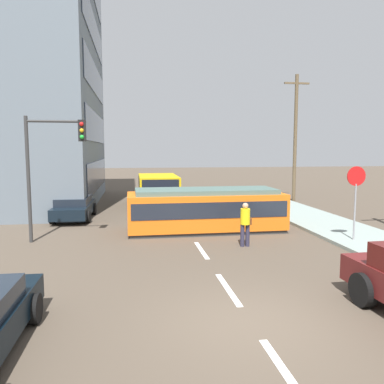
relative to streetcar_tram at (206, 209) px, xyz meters
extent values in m
plane|color=brown|center=(-0.80, 0.62, -0.98)|extent=(120.00, 120.00, 0.00)
cube|color=#8B9B94|center=(6.00, -3.38, -0.91)|extent=(3.20, 36.00, 0.14)
cube|color=silver|center=(-0.80, -11.38, -0.98)|extent=(0.16, 2.40, 0.01)
cube|color=silver|center=(-0.80, -7.38, -0.98)|extent=(0.16, 2.40, 0.01)
cube|color=silver|center=(-0.80, -3.38, -0.98)|extent=(0.16, 2.40, 0.01)
cube|color=silver|center=(-0.80, 6.00, -0.98)|extent=(0.16, 2.40, 0.01)
cube|color=silver|center=(-0.80, 12.00, -0.98)|extent=(0.16, 2.40, 0.01)
cube|color=#2D3847|center=(-5.63, 10.32, 0.94)|extent=(0.06, 12.76, 1.92)
cube|color=#2D3847|center=(-5.63, 10.32, 4.14)|extent=(0.06, 12.76, 1.92)
cube|color=#2D3847|center=(-5.63, 10.32, 7.34)|extent=(0.06, 12.76, 1.92)
cube|color=#2D3847|center=(-5.63, 10.32, 10.54)|extent=(0.06, 12.76, 1.92)
cube|color=orange|center=(0.00, 0.00, -0.06)|extent=(6.98, 2.55, 1.56)
cube|color=#2D2D2D|center=(0.00, 0.00, -0.91)|extent=(6.84, 2.42, 0.15)
cube|color=#4B675F|center=(0.00, 0.00, 0.82)|extent=(6.28, 2.17, 0.20)
cube|color=#1E232D|center=(0.00, 0.00, 0.13)|extent=(6.70, 2.59, 0.69)
cube|color=gold|center=(-1.57, 8.81, 0.13)|extent=(2.52, 5.04, 1.63)
cube|color=black|center=(-1.58, 6.34, 0.38)|extent=(2.25, 0.13, 0.98)
cube|color=black|center=(-1.57, 8.81, 0.43)|extent=(2.56, 4.28, 0.65)
cylinder|color=black|center=(-1.58, 7.20, -0.53)|extent=(2.55, 0.91, 0.90)
cylinder|color=black|center=(-1.57, 10.42, -0.53)|extent=(2.55, 0.91, 0.90)
cylinder|color=#2D2B40|center=(0.84, -3.06, -0.56)|extent=(0.16, 0.16, 0.85)
cylinder|color=#2D2B40|center=(1.04, -3.06, -0.56)|extent=(0.16, 0.16, 0.85)
cylinder|color=yellow|center=(0.94, -3.06, 0.17)|extent=(0.36, 0.36, 0.60)
sphere|color=tan|center=(0.94, -3.06, 0.58)|extent=(0.22, 0.22, 0.22)
cube|color=#512816|center=(1.16, -3.01, -0.03)|extent=(0.15, 0.22, 0.24)
cylinder|color=black|center=(2.06, -8.95, -0.58)|extent=(0.30, 0.81, 0.80)
cylinder|color=black|center=(-5.34, -8.73, -0.66)|extent=(0.22, 0.64, 0.64)
cube|color=black|center=(-6.32, 4.00, -0.47)|extent=(1.81, 4.37, 0.55)
cube|color=black|center=(-6.33, 3.85, 0.01)|extent=(1.63, 2.42, 0.40)
cylinder|color=black|center=(-7.15, 5.32, -0.66)|extent=(0.23, 0.64, 0.64)
cylinder|color=black|center=(-5.44, 5.28, -0.66)|extent=(0.23, 0.64, 0.64)
cylinder|color=black|center=(-7.21, 2.72, -0.66)|extent=(0.23, 0.64, 0.64)
cylinder|color=black|center=(-5.49, 2.68, -0.66)|extent=(0.23, 0.64, 0.64)
cylinder|color=gray|center=(5.31, -3.20, 0.26)|extent=(0.07, 0.07, 2.20)
cylinder|color=red|center=(5.31, -3.20, 1.66)|extent=(0.76, 0.04, 0.76)
cylinder|color=#333333|center=(-7.26, -1.15, 1.49)|extent=(0.14, 0.14, 4.95)
cylinder|color=#333333|center=(-6.21, -1.15, 3.76)|extent=(2.09, 0.10, 0.10)
cube|color=black|center=(-5.17, -1.15, 3.41)|extent=(0.28, 0.24, 0.84)
sphere|color=red|center=(-5.17, -1.28, 3.66)|extent=(0.16, 0.16, 0.16)
sphere|color=gold|center=(-5.17, -1.28, 3.41)|extent=(0.16, 0.16, 0.16)
sphere|color=green|center=(-5.17, -1.28, 3.16)|extent=(0.16, 0.16, 0.16)
cylinder|color=brown|center=(8.04, 8.91, 3.41)|extent=(0.24, 0.24, 8.79)
cube|color=brown|center=(8.04, 8.91, 7.21)|extent=(1.80, 0.12, 0.12)
camera|label=1|loc=(-3.23, -17.01, 2.69)|focal=36.31mm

